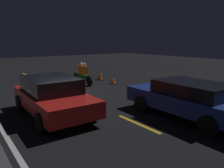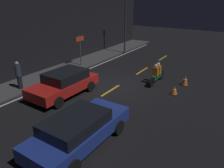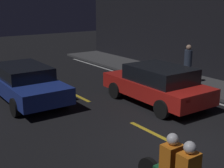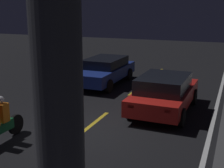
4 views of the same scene
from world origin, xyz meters
TOP-DOWN VIEW (x-y plane):
  - ground_plane at (0.00, 0.00)m, footprint 56.00×56.00m
  - lane_dash_a at (-10.00, 0.00)m, footprint 2.00×0.14m
  - lane_dash_b at (-5.50, 0.00)m, footprint 2.00×0.14m
  - lane_dash_c at (-1.00, 0.00)m, footprint 2.00×0.14m
  - lane_solid_kerb at (0.00, 3.77)m, footprint 25.20×0.14m
  - sedan_blue at (-6.06, -1.87)m, footprint 4.53×1.98m
  - taxi_red at (-2.93, 1.94)m, footprint 4.25×2.05m

SIDE VIEW (x-z plane):
  - ground_plane at x=0.00m, z-range 0.00..0.00m
  - lane_solid_kerb at x=0.00m, z-range 0.00..0.01m
  - lane_dash_a at x=-10.00m, z-range 0.00..0.01m
  - lane_dash_b at x=-5.50m, z-range 0.00..0.01m
  - lane_dash_c at x=-1.00m, z-range 0.00..0.01m
  - sedan_blue at x=-6.06m, z-range 0.06..1.39m
  - taxi_red at x=-2.93m, z-range 0.05..1.46m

